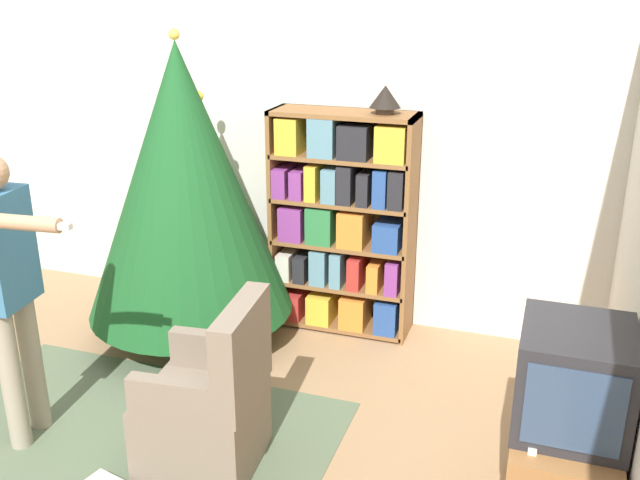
{
  "coord_description": "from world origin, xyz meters",
  "views": [
    {
      "loc": [
        1.59,
        -2.35,
        2.36
      ],
      "look_at": [
        0.44,
        1.02,
        1.05
      ],
      "focal_mm": 40.0,
      "sensor_mm": 36.0,
      "label": 1
    }
  ],
  "objects_px": {
    "bookshelf": "(342,222)",
    "television": "(574,379)",
    "armchair": "(209,409)",
    "christmas_tree": "(184,183)",
    "standing_person": "(9,279)",
    "table_lamp": "(385,98)"
  },
  "relations": [
    {
      "from": "christmas_tree",
      "to": "table_lamp",
      "type": "bearing_deg",
      "value": 22.21
    },
    {
      "from": "television",
      "to": "armchair",
      "type": "bearing_deg",
      "value": -174.72
    },
    {
      "from": "armchair",
      "to": "table_lamp",
      "type": "xyz_separation_m",
      "value": [
        0.45,
        1.71,
        1.33
      ]
    },
    {
      "from": "bookshelf",
      "to": "television",
      "type": "xyz_separation_m",
      "value": [
        1.52,
        -1.54,
        -0.06
      ]
    },
    {
      "from": "christmas_tree",
      "to": "standing_person",
      "type": "height_order",
      "value": "christmas_tree"
    },
    {
      "from": "bookshelf",
      "to": "table_lamp",
      "type": "height_order",
      "value": "table_lamp"
    },
    {
      "from": "christmas_tree",
      "to": "armchair",
      "type": "bearing_deg",
      "value": -58.11
    },
    {
      "from": "armchair",
      "to": "table_lamp",
      "type": "height_order",
      "value": "table_lamp"
    },
    {
      "from": "standing_person",
      "to": "armchair",
      "type": "bearing_deg",
      "value": 90.2
    },
    {
      "from": "standing_person",
      "to": "christmas_tree",
      "type": "bearing_deg",
      "value": 162.4
    },
    {
      "from": "television",
      "to": "christmas_tree",
      "type": "bearing_deg",
      "value": 156.61
    },
    {
      "from": "standing_person",
      "to": "table_lamp",
      "type": "xyz_separation_m",
      "value": [
        1.48,
        1.81,
        0.72
      ]
    },
    {
      "from": "christmas_tree",
      "to": "standing_person",
      "type": "xyz_separation_m",
      "value": [
        -0.28,
        -1.32,
        -0.18
      ]
    },
    {
      "from": "television",
      "to": "christmas_tree",
      "type": "distance_m",
      "value": 2.7
    },
    {
      "from": "television",
      "to": "christmas_tree",
      "type": "height_order",
      "value": "christmas_tree"
    },
    {
      "from": "christmas_tree",
      "to": "standing_person",
      "type": "bearing_deg",
      "value": -102.13
    },
    {
      "from": "bookshelf",
      "to": "table_lamp",
      "type": "relative_size",
      "value": 7.74
    },
    {
      "from": "christmas_tree",
      "to": "armchair",
      "type": "xyz_separation_m",
      "value": [
        0.76,
        -1.22,
        -0.79
      ]
    },
    {
      "from": "christmas_tree",
      "to": "standing_person",
      "type": "distance_m",
      "value": 1.36
    },
    {
      "from": "christmas_tree",
      "to": "table_lamp",
      "type": "relative_size",
      "value": 10.39
    },
    {
      "from": "table_lamp",
      "to": "standing_person",
      "type": "bearing_deg",
      "value": -129.37
    },
    {
      "from": "armchair",
      "to": "standing_person",
      "type": "xyz_separation_m",
      "value": [
        -1.04,
        -0.1,
        0.61
      ]
    }
  ]
}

